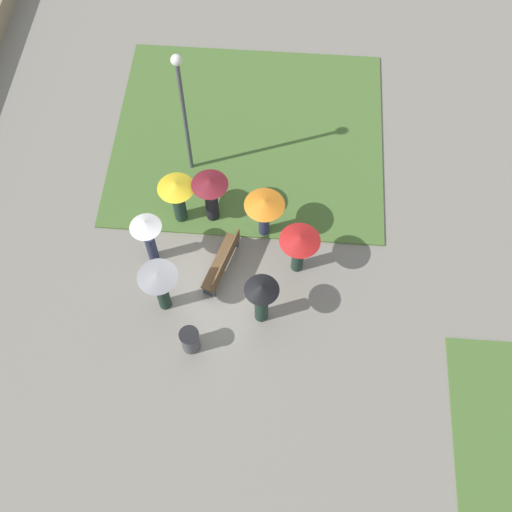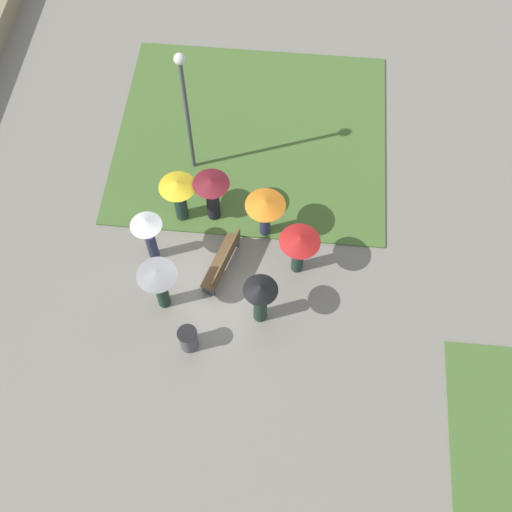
{
  "view_description": "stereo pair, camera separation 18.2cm",
  "coord_description": "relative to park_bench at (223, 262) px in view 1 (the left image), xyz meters",
  "views": [
    {
      "loc": [
        8.45,
        1.98,
        16.84
      ],
      "look_at": [
        -0.41,
        1.32,
        0.7
      ],
      "focal_mm": 45.0,
      "sensor_mm": 36.0,
      "label": 1
    },
    {
      "loc": [
        8.43,
        2.16,
        16.84
      ],
      "look_at": [
        -0.41,
        1.32,
        0.7
      ],
      "focal_mm": 45.0,
      "sensor_mm": 36.0,
      "label": 2
    }
  ],
  "objects": [
    {
      "name": "lamp_post",
      "position": [
        -3.65,
        -1.4,
        2.58
      ],
      "size": [
        0.32,
        0.32,
        4.81
      ],
      "color": "#474C51",
      "rests_on": "ground_plane"
    },
    {
      "name": "crowd_person_grey",
      "position": [
        1.25,
        -1.56,
        0.88
      ],
      "size": [
        1.11,
        1.11,
        1.94
      ],
      "rotation": [
        0.0,
        0.0,
        0.82
      ],
      "color": "#1E3328",
      "rests_on": "ground_plane"
    },
    {
      "name": "ground_plane",
      "position": [
        0.27,
        -0.37,
        -0.48
      ],
      "size": [
        90.0,
        90.0,
        0.0
      ],
      "primitive_type": "plane",
      "color": "gray"
    },
    {
      "name": "crowd_person_yellow",
      "position": [
        -1.7,
        -1.48,
        0.8
      ],
      "size": [
        1.1,
        1.1,
        1.84
      ],
      "rotation": [
        0.0,
        0.0,
        2.17
      ],
      "color": "#1E3328",
      "rests_on": "ground_plane"
    },
    {
      "name": "trash_bin",
      "position": [
        2.46,
        -0.66,
        -0.04
      ],
      "size": [
        0.55,
        0.55,
        0.86
      ],
      "color": "#4C4C51",
      "rests_on": "ground_plane"
    },
    {
      "name": "crowd_person_red",
      "position": [
        -0.26,
        2.16,
        0.83
      ],
      "size": [
        1.16,
        1.16,
        1.76
      ],
      "rotation": [
        0.0,
        0.0,
        5.68
      ],
      "color": "#1E3328",
      "rests_on": "ground_plane"
    },
    {
      "name": "crowd_person_maroon",
      "position": [
        -1.82,
        -0.5,
        0.79
      ],
      "size": [
        1.08,
        1.08,
        1.92
      ],
      "rotation": [
        0.0,
        0.0,
        0.3
      ],
      "color": "black",
      "rests_on": "ground_plane"
    },
    {
      "name": "crowd_person_black",
      "position": [
        1.41,
        1.22,
        0.74
      ],
      "size": [
        0.94,
        0.94,
        1.91
      ],
      "rotation": [
        0.0,
        0.0,
        4.56
      ],
      "color": "#1E3328",
      "rests_on": "ground_plane"
    },
    {
      "name": "crowd_person_orange",
      "position": [
        -1.37,
        1.1,
        0.86
      ],
      "size": [
        1.18,
        1.18,
        1.73
      ],
      "rotation": [
        0.0,
        0.0,
        0.26
      ],
      "color": "#282D47",
      "rests_on": "ground_plane"
    },
    {
      "name": "lawn_patch_near",
      "position": [
        -5.08,
        0.34,
        -0.45
      ],
      "size": [
        7.84,
        8.87,
        0.06
      ],
      "color": "#4C7033",
      "rests_on": "ground_plane"
    },
    {
      "name": "park_bench",
      "position": [
        0.0,
        0.0,
        0.0
      ],
      "size": [
        2.0,
        0.98,
        0.9
      ],
      "rotation": [
        0.0,
        0.0,
        -0.3
      ],
      "color": "brown",
      "rests_on": "ground_plane"
    },
    {
      "name": "crowd_person_white",
      "position": [
        -0.27,
        -2.12,
        0.95
      ],
      "size": [
        0.9,
        0.9,
        1.99
      ],
      "rotation": [
        0.0,
        0.0,
        4.61
      ],
      "color": "#282D47",
      "rests_on": "ground_plane"
    }
  ]
}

